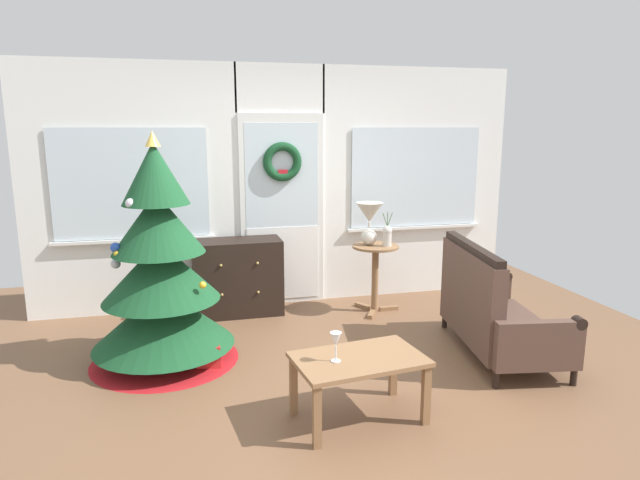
{
  "coord_description": "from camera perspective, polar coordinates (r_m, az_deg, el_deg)",
  "views": [
    {
      "loc": [
        -1.01,
        -3.75,
        1.91
      ],
      "look_at": [
        0.05,
        0.55,
        1.0
      ],
      "focal_mm": 31.02,
      "sensor_mm": 36.0,
      "label": 1
    }
  ],
  "objects": [
    {
      "name": "settee_sofa",
      "position": [
        4.94,
        17.25,
        -7.04
      ],
      "size": [
        0.91,
        1.48,
        0.96
      ],
      "color": "black",
      "rests_on": "ground"
    },
    {
      "name": "coffee_table",
      "position": [
        3.72,
        4.04,
        -12.9
      ],
      "size": [
        0.9,
        0.63,
        0.44
      ],
      "color": "#8E6642",
      "rests_on": "ground"
    },
    {
      "name": "christmas_tree",
      "position": [
        4.67,
        -16.09,
        -4.1
      ],
      "size": [
        1.21,
        1.21,
        1.88
      ],
      "color": "#4C331E",
      "rests_on": "ground"
    },
    {
      "name": "back_wall_with_door",
      "position": [
        5.95,
        -4.02,
        5.54
      ],
      "size": [
        5.2,
        0.19,
        2.55
      ],
      "color": "white",
      "rests_on": "ground"
    },
    {
      "name": "dresser_cabinet",
      "position": [
        5.77,
        -8.5,
        -3.8
      ],
      "size": [
        0.9,
        0.45,
        0.78
      ],
      "color": "black",
      "rests_on": "ground"
    },
    {
      "name": "gift_box",
      "position": [
        4.64,
        -11.49,
        -11.64
      ],
      "size": [
        0.19,
        0.17,
        0.19
      ],
      "primitive_type": "cube",
      "color": "red",
      "rests_on": "ground"
    },
    {
      "name": "table_lamp",
      "position": [
        5.67,
        5.12,
        2.31
      ],
      "size": [
        0.28,
        0.28,
        0.44
      ],
      "color": "silver",
      "rests_on": "side_table"
    },
    {
      "name": "side_table",
      "position": [
        5.76,
        5.72,
        -2.58
      ],
      "size": [
        0.5,
        0.48,
        0.71
      ],
      "color": "#8E6642",
      "rests_on": "ground"
    },
    {
      "name": "ground_plane",
      "position": [
        4.33,
        1.14,
        -14.58
      ],
      "size": [
        6.76,
        6.76,
        0.0
      ],
      "primitive_type": "plane",
      "color": "brown"
    },
    {
      "name": "wine_glass",
      "position": [
        3.57,
        1.64,
        -10.32
      ],
      "size": [
        0.08,
        0.08,
        0.2
      ],
      "color": "silver",
      "rests_on": "coffee_table"
    },
    {
      "name": "flower_vase",
      "position": [
        5.67,
        6.94,
        0.53
      ],
      "size": [
        0.11,
        0.1,
        0.35
      ],
      "color": "beige",
      "rests_on": "side_table"
    }
  ]
}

